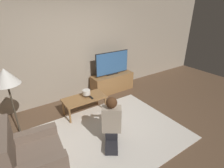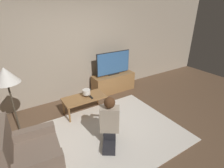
{
  "view_description": "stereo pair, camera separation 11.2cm",
  "coord_description": "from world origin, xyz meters",
  "px_view_note": "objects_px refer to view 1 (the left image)",
  "views": [
    {
      "loc": [
        -1.51,
        -2.29,
        2.35
      ],
      "look_at": [
        0.52,
        0.72,
        0.7
      ],
      "focal_mm": 28.0,
      "sensor_mm": 36.0,
      "label": 1
    },
    {
      "loc": [
        -1.42,
        -2.35,
        2.35
      ],
      "look_at": [
        0.52,
        0.72,
        0.7
      ],
      "focal_mm": 28.0,
      "sensor_mm": 36.0,
      "label": 2
    }
  ],
  "objects_px": {
    "tv": "(112,63)",
    "coffee_table": "(84,99)",
    "floor_lamp": "(6,80)",
    "table_lamp": "(86,93)",
    "armchair": "(33,162)",
    "person_kneeling": "(112,121)"
  },
  "relations": [
    {
      "from": "armchair",
      "to": "table_lamp",
      "type": "distance_m",
      "value": 1.85
    },
    {
      "from": "floor_lamp",
      "to": "armchair",
      "type": "distance_m",
      "value": 1.36
    },
    {
      "from": "tv",
      "to": "coffee_table",
      "type": "relative_size",
      "value": 1.09
    },
    {
      "from": "coffee_table",
      "to": "person_kneeling",
      "type": "bearing_deg",
      "value": -91.03
    },
    {
      "from": "tv",
      "to": "floor_lamp",
      "type": "distance_m",
      "value": 2.74
    },
    {
      "from": "tv",
      "to": "coffee_table",
      "type": "distance_m",
      "value": 1.44
    },
    {
      "from": "armchair",
      "to": "person_kneeling",
      "type": "bearing_deg",
      "value": -85.42
    },
    {
      "from": "coffee_table",
      "to": "armchair",
      "type": "xyz_separation_m",
      "value": [
        -1.36,
        -1.14,
        -0.06
      ]
    },
    {
      "from": "armchair",
      "to": "person_kneeling",
      "type": "relative_size",
      "value": 1.01
    },
    {
      "from": "person_kneeling",
      "to": "coffee_table",
      "type": "bearing_deg",
      "value": -56.63
    },
    {
      "from": "person_kneeling",
      "to": "table_lamp",
      "type": "bearing_deg",
      "value": -59.97
    },
    {
      "from": "floor_lamp",
      "to": "table_lamp",
      "type": "bearing_deg",
      "value": 5.6
    },
    {
      "from": "coffee_table",
      "to": "table_lamp",
      "type": "height_order",
      "value": "table_lamp"
    },
    {
      "from": "table_lamp",
      "to": "floor_lamp",
      "type": "bearing_deg",
      "value": -174.4
    },
    {
      "from": "armchair",
      "to": "coffee_table",
      "type": "bearing_deg",
      "value": -44.57
    },
    {
      "from": "floor_lamp",
      "to": "tv",
      "type": "bearing_deg",
      "value": 16.3
    },
    {
      "from": "coffee_table",
      "to": "floor_lamp",
      "type": "height_order",
      "value": "floor_lamp"
    },
    {
      "from": "floor_lamp",
      "to": "armchair",
      "type": "relative_size",
      "value": 1.52
    },
    {
      "from": "coffee_table",
      "to": "person_kneeling",
      "type": "xyz_separation_m",
      "value": [
        -0.02,
        -1.16,
        0.11
      ]
    },
    {
      "from": "coffee_table",
      "to": "tv",
      "type": "bearing_deg",
      "value": 27.55
    },
    {
      "from": "floor_lamp",
      "to": "armchair",
      "type": "xyz_separation_m",
      "value": [
        0.04,
        -1.01,
        -0.92
      ]
    },
    {
      "from": "person_kneeling",
      "to": "table_lamp",
      "type": "relative_size",
      "value": 5.19
    }
  ]
}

